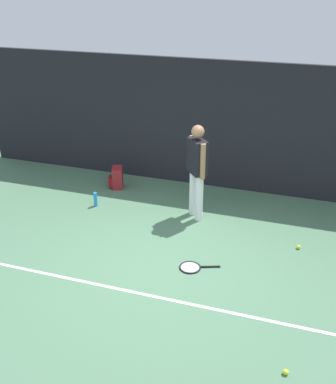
# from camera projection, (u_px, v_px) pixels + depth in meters

# --- Properties ---
(ground_plane) EXTENTS (12.00, 12.00, 0.00)m
(ground_plane) POSITION_uv_depth(u_px,v_px,m) (160.00, 262.00, 7.03)
(ground_plane) COLOR #4C7556
(back_fence) EXTENTS (10.00, 0.10, 2.53)m
(back_fence) POSITION_uv_depth(u_px,v_px,m) (210.00, 125.00, 9.06)
(back_fence) COLOR black
(back_fence) RESTS_ON ground
(court_line) EXTENTS (9.00, 0.05, 0.00)m
(court_line) POSITION_uv_depth(u_px,v_px,m) (141.00, 294.00, 6.35)
(court_line) COLOR white
(court_line) RESTS_ON ground
(tennis_player) EXTENTS (0.43, 0.45, 1.70)m
(tennis_player) POSITION_uv_depth(u_px,v_px,m) (197.00, 167.00, 7.93)
(tennis_player) COLOR white
(tennis_player) RESTS_ON ground
(tennis_racket) EXTENTS (0.64, 0.42, 0.03)m
(tennis_racket) POSITION_uv_depth(u_px,v_px,m) (192.00, 267.00, 6.90)
(tennis_racket) COLOR black
(tennis_racket) RESTS_ON ground
(backpack) EXTENTS (0.35, 0.35, 0.44)m
(backpack) POSITION_uv_depth(u_px,v_px,m) (117.00, 178.00, 9.37)
(backpack) COLOR maroon
(backpack) RESTS_ON ground
(tennis_ball_near_player) EXTENTS (0.07, 0.07, 0.07)m
(tennis_ball_near_player) POSITION_uv_depth(u_px,v_px,m) (286.00, 372.00, 5.07)
(tennis_ball_near_player) COLOR #CCE033
(tennis_ball_near_player) RESTS_ON ground
(tennis_ball_by_fence) EXTENTS (0.07, 0.07, 0.07)m
(tennis_ball_by_fence) POSITION_uv_depth(u_px,v_px,m) (299.00, 247.00, 7.36)
(tennis_ball_by_fence) COLOR #CCE033
(tennis_ball_by_fence) RESTS_ON ground
(water_bottle) EXTENTS (0.07, 0.07, 0.27)m
(water_bottle) POSITION_uv_depth(u_px,v_px,m) (95.00, 199.00, 8.66)
(water_bottle) COLOR #268CD8
(water_bottle) RESTS_ON ground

